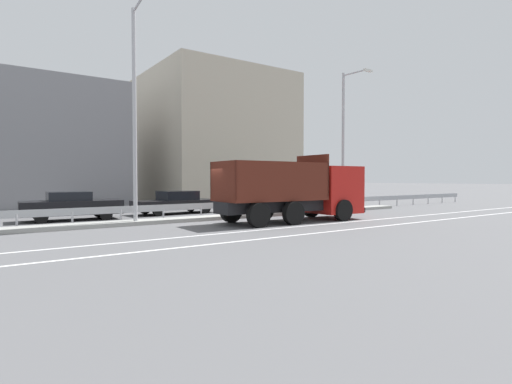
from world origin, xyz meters
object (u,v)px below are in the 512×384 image
(dump_truck, at_px, (308,194))
(parked_car_2, at_px, (72,206))
(parked_car_4, at_px, (264,199))
(median_road_sign, at_px, (300,194))
(parked_car_3, at_px, (176,202))
(street_lamp_2, at_px, (345,135))
(street_lamp_1, at_px, (135,106))

(dump_truck, distance_m, parked_car_2, 11.74)
(dump_truck, distance_m, parked_car_4, 7.47)
(dump_truck, xyz_separation_m, median_road_sign, (2.11, 3.04, -0.18))
(parked_car_4, bearing_deg, parked_car_2, 89.41)
(median_road_sign, height_order, parked_car_3, median_road_sign)
(dump_truck, distance_m, street_lamp_2, 7.38)
(parked_car_3, bearing_deg, street_lamp_2, -117.53)
(parked_car_4, bearing_deg, median_road_sign, 173.51)
(dump_truck, relative_size, street_lamp_1, 0.81)
(parked_car_2, bearing_deg, street_lamp_1, 28.87)
(street_lamp_2, height_order, parked_car_3, street_lamp_2)
(street_lamp_1, height_order, parked_car_3, street_lamp_1)
(dump_truck, xyz_separation_m, street_lamp_1, (-7.71, 2.73, 3.93))
(median_road_sign, relative_size, parked_car_2, 0.47)
(median_road_sign, height_order, parked_car_4, median_road_sign)
(dump_truck, height_order, median_road_sign, dump_truck)
(dump_truck, distance_m, median_road_sign, 3.70)
(median_road_sign, distance_m, parked_car_4, 4.05)
(median_road_sign, distance_m, parked_car_3, 7.31)
(median_road_sign, xyz_separation_m, street_lamp_2, (3.67, -0.11, 3.70))
(median_road_sign, xyz_separation_m, parked_car_4, (0.29, 4.01, -0.45))
(parked_car_2, distance_m, parked_car_3, 5.79)
(median_road_sign, bearing_deg, parked_car_4, 85.92)
(street_lamp_2, bearing_deg, parked_car_2, 166.37)
(parked_car_4, bearing_deg, street_lamp_1, 110.73)
(dump_truck, height_order, street_lamp_1, street_lamp_1)
(parked_car_3, distance_m, parked_car_4, 6.27)
(median_road_sign, relative_size, street_lamp_1, 0.23)
(dump_truck, relative_size, street_lamp_2, 0.88)
(median_road_sign, distance_m, parked_car_2, 12.31)
(street_lamp_2, xyz_separation_m, parked_car_4, (-3.39, 4.12, -4.16))
(street_lamp_1, relative_size, parked_car_3, 1.92)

